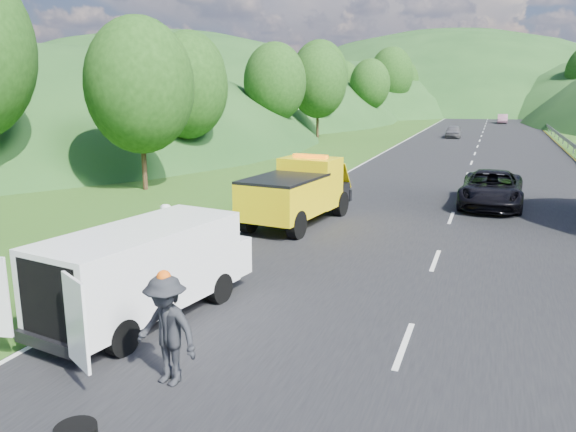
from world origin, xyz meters
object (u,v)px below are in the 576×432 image
at_px(woman, 170,267).
at_px(worker, 169,383).
at_px(tow_truck, 298,192).
at_px(child, 210,277).
at_px(white_van, 147,267).
at_px(suitcase, 172,253).
at_px(passing_suv, 490,206).

distance_m(woman, worker, 6.65).
xyz_separation_m(tow_truck, child, (-0.19, -6.69, -1.23)).
bearing_deg(white_van, suitcase, 124.25).
relative_size(child, passing_suv, 0.20).
bearing_deg(suitcase, woman, -63.13).
height_order(tow_truck, passing_suv, tow_truck).
relative_size(child, worker, 0.55).
bearing_deg(child, suitcase, 159.73).
bearing_deg(worker, passing_suv, 85.00).
distance_m(tow_truck, suitcase, 6.20).
relative_size(child, suitcase, 1.98).
distance_m(white_van, worker, 3.27).
height_order(woman, suitcase, woman).
xyz_separation_m(tow_truck, white_van, (-0.16, -9.60, -0.05)).
relative_size(white_van, worker, 3.18).
bearing_deg(woman, tow_truck, -18.58).
bearing_deg(woman, child, -108.70).
height_order(white_van, suitcase, white_van).
bearing_deg(white_van, worker, -40.79).
bearing_deg(woman, suitcase, 23.27).
relative_size(suitcase, passing_suv, 0.10).
bearing_deg(woman, passing_suv, -38.55).
bearing_deg(tow_truck, woman, -98.12).
xyz_separation_m(white_van, worker, (1.96, -2.34, -1.18)).
bearing_deg(suitcase, tow_truck, 71.75).
height_order(tow_truck, worker, tow_truck).
relative_size(tow_truck, suitcase, 11.18).
bearing_deg(worker, suitcase, 131.90).
distance_m(tow_truck, white_van, 9.61).
bearing_deg(tow_truck, child, -84.77).
distance_m(white_van, suitcase, 4.27).
relative_size(white_van, passing_suv, 1.13).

